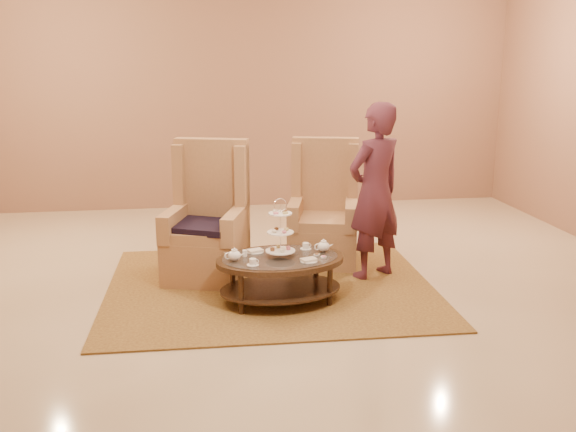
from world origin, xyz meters
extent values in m
plane|color=beige|center=(0.00, 0.00, 0.00)|extent=(8.00, 8.00, 0.00)
cube|color=white|center=(0.00, 0.00, 0.00)|extent=(8.00, 8.00, 0.02)
cube|color=#956951|center=(0.00, 4.00, 1.75)|extent=(8.00, 0.04, 3.50)
cube|color=olive|center=(-0.02, 0.41, 0.01)|extent=(3.20, 2.69, 0.02)
cylinder|color=black|center=(-0.36, -0.26, 0.19)|extent=(0.05, 0.05, 0.39)
cylinder|color=black|center=(0.45, -0.18, 0.19)|extent=(0.05, 0.05, 0.39)
cylinder|color=black|center=(-0.40, 0.16, 0.19)|extent=(0.05, 0.05, 0.39)
cylinder|color=black|center=(0.40, 0.24, 0.19)|extent=(0.05, 0.05, 0.39)
cylinder|color=white|center=(0.02, -0.01, 0.68)|extent=(0.01, 0.01, 0.48)
torus|color=white|center=(0.02, -0.01, 0.92)|extent=(0.12, 0.02, 0.12)
cylinder|color=white|center=(0.02, -0.01, 0.50)|extent=(0.30, 0.30, 0.01)
cylinder|color=white|center=(0.02, -0.01, 0.67)|extent=(0.27, 0.27, 0.01)
cylinder|color=white|center=(0.02, -0.01, 0.84)|extent=(0.23, 0.23, 0.01)
cylinder|color=#CE6A7A|center=(0.10, 0.00, 0.52)|extent=(0.04, 0.04, 0.03)
cylinder|color=tan|center=(0.02, 0.06, 0.52)|extent=(0.04, 0.04, 0.03)
cylinder|color=brown|center=(-0.05, -0.02, 0.52)|extent=(0.04, 0.04, 0.03)
cylinder|color=beige|center=(0.03, -0.08, 0.52)|extent=(0.04, 0.04, 0.03)
ellipsoid|color=tan|center=(0.08, 0.02, 0.69)|extent=(0.05, 0.05, 0.03)
ellipsoid|color=brown|center=(0.00, 0.05, 0.69)|extent=(0.05, 0.05, 0.03)
ellipsoid|color=beige|center=(-0.04, -0.04, 0.69)|extent=(0.05, 0.05, 0.03)
ellipsoid|color=#CE6A7A|center=(0.05, -0.07, 0.69)|extent=(0.05, 0.05, 0.03)
cube|color=brown|center=(0.07, 0.03, 0.86)|extent=(0.05, 0.03, 0.02)
cube|color=beige|center=(-0.01, 0.03, 0.86)|extent=(0.05, 0.03, 0.02)
cube|color=#CE6A7A|center=(-0.02, -0.05, 0.86)|extent=(0.05, 0.03, 0.02)
cube|color=tan|center=(0.06, -0.05, 0.86)|extent=(0.05, 0.03, 0.02)
ellipsoid|color=white|center=(-0.40, -0.07, 0.49)|extent=(0.13, 0.13, 0.09)
cylinder|color=white|center=(-0.40, -0.07, 0.54)|extent=(0.06, 0.06, 0.01)
sphere|color=white|center=(-0.40, -0.07, 0.55)|extent=(0.02, 0.02, 0.02)
cone|color=white|center=(-0.32, -0.07, 0.50)|extent=(0.07, 0.03, 0.05)
torus|color=white|center=(-0.45, -0.08, 0.49)|extent=(0.07, 0.02, 0.07)
ellipsoid|color=white|center=(0.44, 0.08, 0.49)|extent=(0.13, 0.13, 0.09)
cylinder|color=white|center=(0.44, 0.08, 0.54)|extent=(0.06, 0.06, 0.01)
sphere|color=white|center=(0.44, 0.08, 0.55)|extent=(0.02, 0.02, 0.02)
cone|color=white|center=(0.51, 0.09, 0.50)|extent=(0.07, 0.03, 0.05)
torus|color=white|center=(0.38, 0.08, 0.49)|extent=(0.07, 0.02, 0.07)
cylinder|color=white|center=(-0.24, -0.21, 0.44)|extent=(0.12, 0.12, 0.01)
cylinder|color=white|center=(-0.24, -0.21, 0.47)|extent=(0.07, 0.07, 0.05)
torus|color=white|center=(-0.21, -0.21, 0.47)|extent=(0.04, 0.01, 0.03)
cylinder|color=white|center=(0.29, 0.19, 0.44)|extent=(0.12, 0.12, 0.01)
cylinder|color=white|center=(0.29, 0.19, 0.47)|extent=(0.07, 0.07, 0.05)
torus|color=white|center=(0.33, 0.20, 0.47)|extent=(0.04, 0.01, 0.03)
cylinder|color=white|center=(-0.19, 0.16, 0.44)|extent=(0.17, 0.17, 0.01)
cube|color=beige|center=(-0.19, 0.16, 0.46)|extent=(0.16, 0.13, 0.02)
cylinder|color=white|center=(0.26, -0.18, 0.44)|extent=(0.17, 0.17, 0.01)
cube|color=beige|center=(0.26, -0.18, 0.46)|extent=(0.16, 0.13, 0.02)
cylinder|color=white|center=(-0.29, 0.05, 0.47)|extent=(0.05, 0.05, 0.06)
cylinder|color=white|center=(0.40, -0.10, 0.45)|extent=(0.06, 0.06, 0.01)
cylinder|color=#CE6A7A|center=(0.40, -0.10, 0.46)|extent=(0.04, 0.04, 0.01)
cylinder|color=white|center=(0.36, -0.02, 0.45)|extent=(0.06, 0.06, 0.01)
cylinder|color=brown|center=(0.36, -0.02, 0.46)|extent=(0.04, 0.04, 0.01)
cylinder|color=white|center=(-0.36, 0.12, 0.45)|extent=(0.06, 0.06, 0.01)
cylinder|color=beige|center=(-0.36, 0.12, 0.46)|extent=(0.04, 0.04, 0.01)
cube|color=#B18053|center=(-0.63, 0.73, 0.23)|extent=(0.93, 0.93, 0.45)
cube|color=#B18053|center=(-0.65, 0.68, 0.50)|extent=(0.79, 0.79, 0.11)
cube|color=#B18053|center=(-0.54, 1.03, 0.70)|extent=(0.76, 0.36, 1.39)
cube|color=#B18053|center=(-0.86, 1.08, 1.02)|extent=(0.17, 0.26, 0.64)
cube|color=#B18053|center=(-0.25, 0.90, 1.02)|extent=(0.17, 0.26, 0.64)
cube|color=#B18053|center=(-0.94, 0.77, 0.59)|extent=(0.32, 0.68, 0.28)
cube|color=#B18053|center=(-0.35, 0.59, 0.59)|extent=(0.32, 0.68, 0.28)
cube|color=black|center=(-0.66, 0.65, 0.58)|extent=(0.76, 0.73, 0.06)
cube|color=#B18053|center=(0.64, 1.08, 0.22)|extent=(0.88, 0.88, 0.43)
cube|color=#B18053|center=(0.62, 1.03, 0.49)|extent=(0.74, 0.74, 0.10)
cube|color=#B18053|center=(0.71, 1.37, 0.67)|extent=(0.74, 0.32, 1.34)
cube|color=#B18053|center=(0.40, 1.40, 0.98)|extent=(0.16, 0.25, 0.62)
cube|color=#B18053|center=(1.00, 1.25, 0.98)|extent=(0.16, 0.25, 0.62)
cube|color=#B18053|center=(0.33, 1.10, 0.57)|extent=(0.28, 0.66, 0.27)
cube|color=#B18053|center=(0.92, 0.95, 0.57)|extent=(0.28, 0.66, 0.27)
imported|color=#512230|center=(1.05, 0.56, 0.89)|extent=(0.77, 0.68, 1.78)
camera|label=1|loc=(-0.71, -5.50, 2.20)|focal=40.00mm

